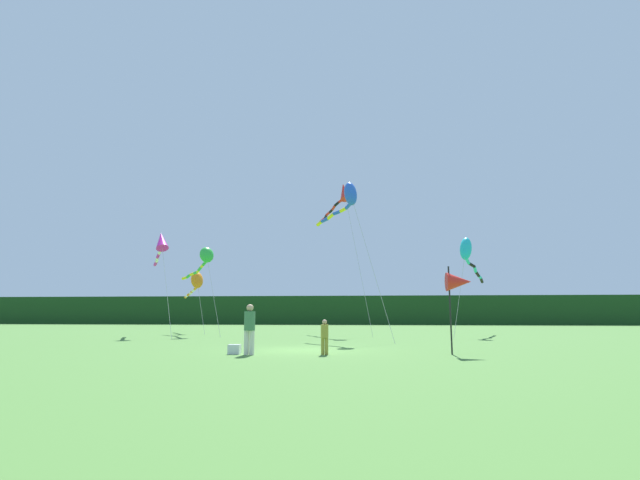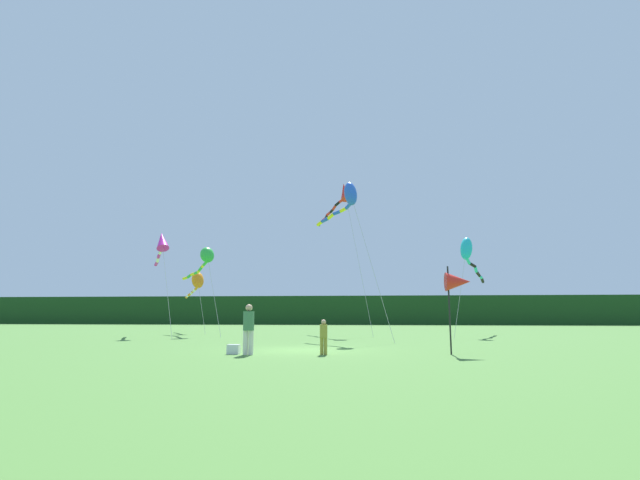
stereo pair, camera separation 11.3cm
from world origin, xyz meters
name	(u,v)px [view 2 (the right image)]	position (x,y,z in m)	size (l,w,h in m)	color
ground_plane	(305,350)	(0.00, 0.00, 0.00)	(120.00, 120.00, 0.00)	#477533
distant_treeline	(349,310)	(0.00, 45.00, 1.91)	(108.00, 3.60, 3.82)	#193D19
person_adult	(249,326)	(-1.75, -2.40, 1.01)	(0.40, 0.40, 1.80)	silver
person_child	(324,335)	(0.96, -2.09, 0.70)	(0.28, 0.28, 1.25)	olive
cooler_box	(233,349)	(-2.36, -2.14, 0.17)	(0.44, 0.32, 0.35)	silver
banner_flag_pole	(458,282)	(5.89, -1.53, 2.61)	(0.90, 0.70, 3.21)	black
kite_orange	(197,282)	(-10.54, 15.49, 3.87)	(3.51, 4.76, 4.75)	#B2B2B2
kite_green	(205,258)	(-8.65, 11.88, 5.26)	(4.87, 5.46, 6.09)	#B2B2B2
kite_magenta	(162,243)	(-11.01, 10.08, 6.11)	(4.02, 5.71, 7.00)	#B2B2B2
kite_red	(342,195)	(0.78, 14.95, 10.31)	(4.41, 7.84, 11.32)	#B2B2B2
kite_blue	(348,197)	(1.53, 6.98, 8.12)	(4.44, 4.94, 9.06)	#B2B2B2
kite_cyan	(468,253)	(9.35, 12.56, 5.47)	(3.69, 7.29, 6.61)	#B2B2B2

